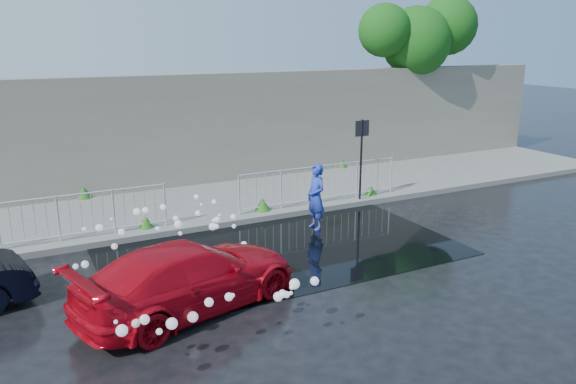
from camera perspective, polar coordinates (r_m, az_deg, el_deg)
name	(u,v)px	position (r m, az deg, el deg)	size (l,w,h in m)	color
ground	(278,266)	(12.12, -1.07, -7.57)	(90.00, 90.00, 0.00)	black
pavement	(202,204)	(16.48, -8.72, -1.20)	(30.00, 4.00, 0.15)	#60605C
curb	(227,223)	(14.68, -6.22, -3.17)	(30.00, 0.25, 0.16)	#60605C
retaining_wall	(177,131)	(18.14, -11.18, 6.12)	(30.00, 0.60, 3.50)	#6D665C
puddle	(278,247)	(13.16, -1.02, -5.65)	(8.00, 5.00, 0.01)	black
sign_post	(361,147)	(16.25, 7.47, 4.60)	(0.45, 0.06, 2.50)	black
tree	(420,35)	(22.73, 13.27, 15.25)	(5.13, 2.65, 6.35)	#332114
railing_left	(58,217)	(14.00, -22.31, -2.37)	(5.05, 0.05, 1.10)	silver
railing_right	(320,183)	(16.04, 3.30, 0.94)	(5.05, 0.05, 1.10)	silver
weeds	(197,201)	(15.90, -9.26, -0.95)	(12.17, 3.93, 0.35)	#1B4512
water_spray	(182,258)	(10.94, -10.75, -6.63)	(3.63, 5.67, 1.11)	white
red_car	(190,277)	(10.28, -9.97, -8.46)	(1.71, 4.22, 1.22)	#AB0613
person	(316,197)	(14.22, 2.86, -0.48)	(0.62, 0.40, 1.69)	#2235AA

